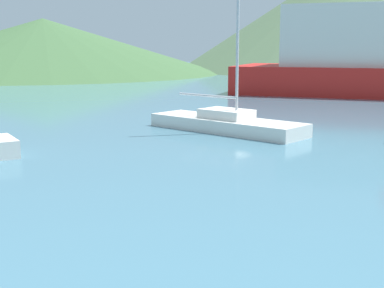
# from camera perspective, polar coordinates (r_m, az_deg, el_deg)

# --- Properties ---
(sailboat_inner) EXTENTS (6.94, 5.77, 8.79)m
(sailboat_inner) POSITION_cam_1_polar(r_m,az_deg,el_deg) (22.78, 3.68, 2.35)
(sailboat_inner) COLOR white
(sailboat_inner) RESTS_ON ground_plane
(hill_central) EXTENTS (46.81, 46.81, 7.08)m
(hill_central) POSITION_cam_1_polar(r_m,az_deg,el_deg) (74.24, -15.53, 10.06)
(hill_central) COLOR #3D6038
(hill_central) RESTS_ON ground_plane
(hill_east) EXTENTS (50.57, 50.57, 16.26)m
(hill_east) POSITION_cam_1_polar(r_m,az_deg,el_deg) (85.11, 16.40, 13.12)
(hill_east) COLOR #4C6647
(hill_east) RESTS_ON ground_plane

